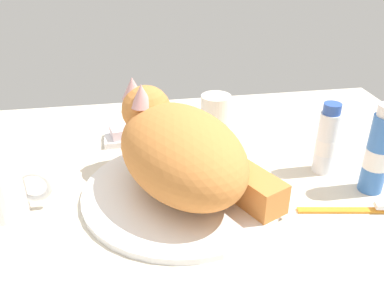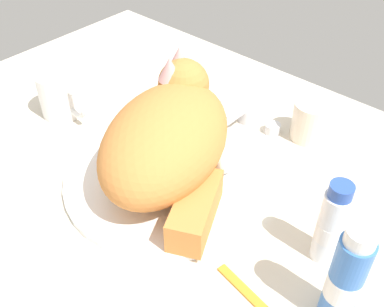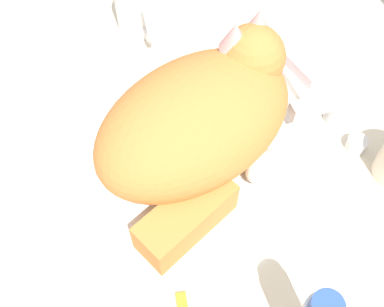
{
  "view_description": "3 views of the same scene",
  "coord_description": "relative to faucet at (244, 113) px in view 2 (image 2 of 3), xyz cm",
  "views": [
    {
      "loc": [
        -7.8,
        -56.13,
        39.91
      ],
      "look_at": [
        1.76,
        0.65,
        7.26
      ],
      "focal_mm": 38.99,
      "sensor_mm": 36.0,
      "label": 1
    },
    {
      "loc": [
        38.15,
        -36.95,
        50.22
      ],
      "look_at": [
        2.97,
        2.6,
        5.45
      ],
      "focal_mm": 42.53,
      "sensor_mm": 36.0,
      "label": 2
    },
    {
      "loc": [
        33.16,
        -11.56,
        54.12
      ],
      "look_at": [
        2.17,
        -1.08,
        4.6
      ],
      "focal_mm": 44.31,
      "sensor_mm": 36.0,
      "label": 3
    }
  ],
  "objects": [
    {
      "name": "soap_dish",
      "position": [
        -8.36,
        0.52,
        -1.68
      ],
      "size": [
        9.0,
        6.4,
        1.2
      ],
      "primitive_type": "cube",
      "color": "white",
      "rests_on": "ground_plane"
    },
    {
      "name": "ground_plane",
      "position": [
        0.0,
        -20.33,
        -3.78
      ],
      "size": [
        110.0,
        82.5,
        3.0
      ],
      "primitive_type": "cube",
      "color": "beige"
    },
    {
      "name": "soap_bar",
      "position": [
        -8.36,
        0.52,
        -0.08
      ],
      "size": [
        6.92,
        5.27,
        2.01
      ],
      "primitive_type": "cube",
      "rotation": [
        0.0,
        0.0,
        0.21
      ],
      "color": "silver",
      "rests_on": "soap_dish"
    },
    {
      "name": "sink_basin",
      "position": [
        0.0,
        -20.33,
        -1.76
      ],
      "size": [
        32.64,
        32.64,
        1.05
      ],
      "primitive_type": "cylinder",
      "color": "white",
      "rests_on": "ground_plane"
    },
    {
      "name": "toothpaste_bottle",
      "position": [
        26.0,
        -17.03,
        3.78
      ],
      "size": [
        3.61,
        3.61,
        13.04
      ],
      "color": "white",
      "rests_on": "ground_plane"
    },
    {
      "name": "mouthwash_bottle",
      "position": [
        31.33,
        -24.08,
        4.89
      ],
      "size": [
        3.99,
        3.99,
        15.33
      ],
      "color": "#3870C6",
      "rests_on": "ground_plane"
    },
    {
      "name": "rinse_cup",
      "position": [
        11.0,
        4.31,
        1.25
      ],
      "size": [
        6.45,
        6.45,
        7.07
      ],
      "color": "silver",
      "rests_on": "ground_plane"
    },
    {
      "name": "cat",
      "position": [
        -0.02,
        -19.48,
        5.77
      ],
      "size": [
        27.55,
        31.32,
        16.0
      ],
      "color": "#D17F3D",
      "rests_on": "sink_basin"
    },
    {
      "name": "coffee_mug",
      "position": [
        -27.46,
        -20.37,
        1.96
      ],
      "size": [
        11.44,
        7.36,
        8.48
      ],
      "color": "white",
      "rests_on": "ground_plane"
    },
    {
      "name": "faucet",
      "position": [
        0.0,
        0.0,
        0.0
      ],
      "size": [
        14.0,
        9.61,
        5.37
      ],
      "color": "silver",
      "rests_on": "ground_plane"
    }
  ]
}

